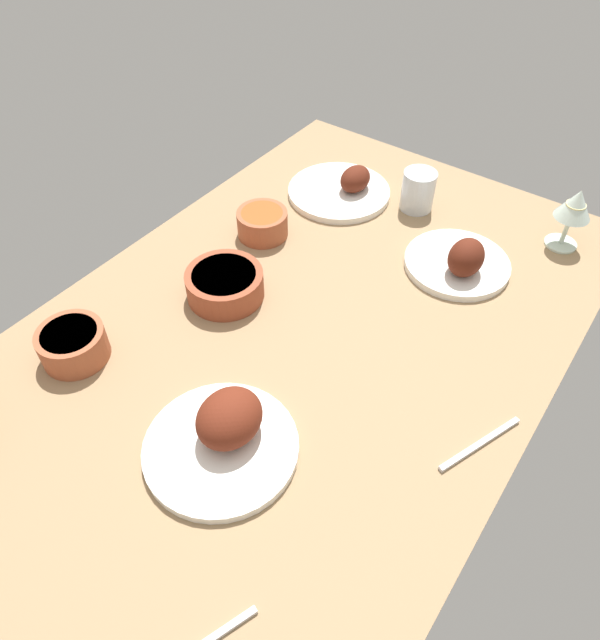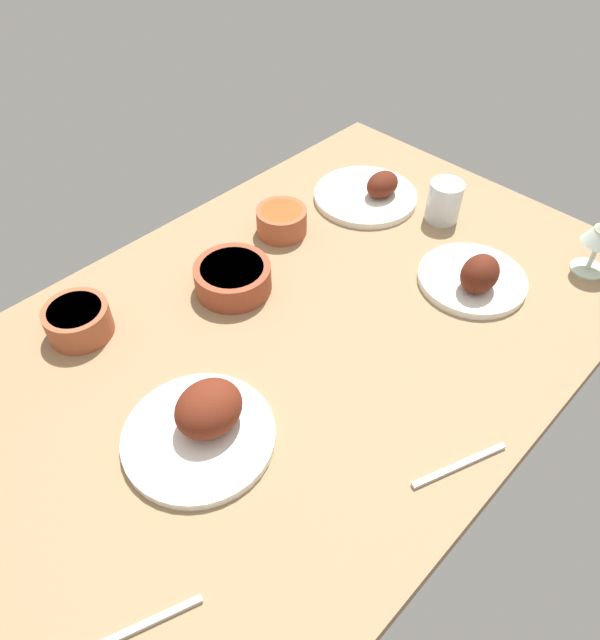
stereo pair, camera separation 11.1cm
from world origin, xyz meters
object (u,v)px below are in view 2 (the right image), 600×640
Objects in this scene: plate_far_side at (475,277)px; water_tumbler at (444,201)px; plate_center_main at (370,193)px; bowl_cream at (233,277)px; plate_near_viewer at (204,423)px; bowl_soup at (282,220)px; spoon_loose at (141,626)px; fork_loose at (460,465)px; bowl_pasta at (78,320)px.

plate_far_side is 2.35× the size of water_tumbler.
plate_center_main is at bearing -71.34° from water_tumbler.
plate_center_main is 43.87cm from bowl_cream.
water_tumbler is at bearing 108.66° from plate_center_main.
plate_center_main is 18.13cm from water_tumbler.
plate_near_viewer is 1.60× the size of bowl_cream.
plate_far_side reaches higher than plate_center_main.
bowl_soup is at bearing -162.15° from bowl_cream.
spoon_loose is at bearing 23.12° from plate_center_main.
fork_loose is at bearing 70.11° from bowl_soup.
water_tumbler is at bearing 161.63° from bowl_cream.
plate_center_main reaches higher than bowl_pasta.
plate_near_viewer is 2.19× the size of bowl_soup.
bowl_cream is at bearing -18.37° from water_tumbler.
bowl_cream reaches higher than spoon_loose.
plate_near_viewer is 29.77cm from spoon_loose.
bowl_soup reaches higher than fork_loose.
bowl_soup is (-48.35, 4.92, -0.13)cm from bowl_pasta.
bowl_pasta is at bearing -86.81° from plate_near_viewer.
bowl_pasta is 56.07cm from spoon_loose.
water_tumbler is (-49.57, 16.46, 1.60)cm from bowl_cream.
bowl_pasta is at bearing -8.60° from plate_center_main.
bowl_cream is 0.91× the size of fork_loose.
bowl_soup is 37.37cm from water_tumbler.
plate_far_side reaches higher than spoon_loose.
bowl_cream is at bearing 108.51° from fork_loose.
plate_center_main is 1.45× the size of fork_loose.
bowl_pasta is 72.30cm from fork_loose.
plate_near_viewer reaches higher than bowl_pasta.
plate_near_viewer reaches higher than spoon_loose.
bowl_pasta is (28.26, -11.39, 0.22)cm from bowl_cream.
water_tumbler reaches higher than bowl_soup.
plate_far_side is at bearing 50.53° from water_tumbler.
plate_center_main is 2.04× the size of bowl_pasta.
fork_loose is at bearing 125.73° from plate_near_viewer.
bowl_cream is at bearing 58.88° from spoon_loose.
water_tumbler is at bearing 160.31° from bowl_pasta.
water_tumbler is 65.64cm from fork_loose.
plate_far_side reaches higher than bowl_cream.
plate_far_side is 1.30× the size of fork_loose.
plate_center_main is 24.54cm from bowl_soup.
bowl_cream is (-26.34, -23.06, 0.05)cm from plate_near_viewer.
water_tumbler reaches higher than spoon_loose.
bowl_soup is 0.69× the size of spoon_loose.
fork_loose is 50.85cm from spoon_loose.
bowl_cream is 52.25cm from water_tumbler.
fork_loose is at bearing 30.01° from plate_far_side.
plate_near_viewer is at bearing 55.30° from spoon_loose.
plate_far_side is at bearing 109.37° from bowl_soup.
bowl_pasta reaches higher than fork_loose.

